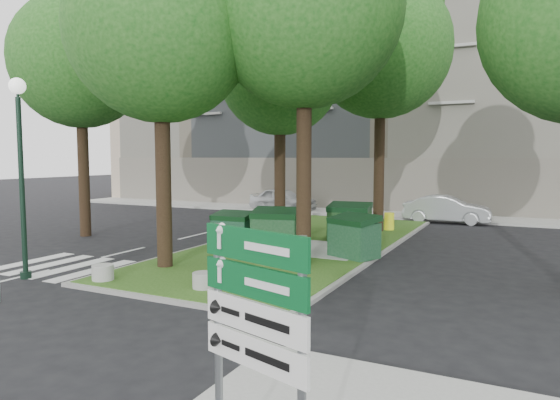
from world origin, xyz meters
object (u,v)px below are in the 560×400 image
Objects in this scene: tree_median_near_left at (164,11)px; street_lamp at (20,154)px; directional_sign at (257,324)px; car_silver at (447,209)px; litter_bin at (389,221)px; tree_median_far at (384,34)px; dumpster_b at (276,230)px; tree_median_mid at (283,62)px; bollard_left at (103,272)px; dumpster_c at (350,222)px; bollard_mid at (269,257)px; dumpster_d at (354,237)px; bollard_right at (203,280)px; tree_street_left at (82,47)px; dumpster_a at (233,230)px; car_white at (283,199)px.

street_lamp is (-2.82, -2.52, -3.96)m from tree_median_near_left.
car_silver is (-1.35, 21.88, -1.12)m from directional_sign.
street_lamp is at bearing -118.58° from litter_bin.
dumpster_b is (-1.98, -6.01, -7.50)m from tree_median_far.
tree_median_near_left is 16.80m from car_silver.
bollard_left is (-0.97, -8.56, -6.66)m from tree_median_mid.
street_lamp is at bearing -129.68° from dumpster_c.
bollard_mid is at bearing -100.47° from litter_bin.
tree_median_far is at bearing 77.40° from dumpster_c.
dumpster_d reaches higher than car_silver.
bollard_left is 9.47m from directional_sign.
directional_sign is at bearing -51.35° from bollard_right.
tree_street_left reaches higher than bollard_mid.
tree_street_left reaches higher than dumpster_b.
dumpster_c is (-0.38, -3.03, -7.51)m from tree_median_far.
car_silver is at bearing 67.45° from dumpster_c.
tree_median_mid reaches higher than litter_bin.
dumpster_c is at bearing 79.59° from bollard_mid.
tree_median_near_left is 6.39× the size of dumpster_c.
dumpster_c is 0.40× the size of car_silver.
car_silver reaches higher than bollard_mid.
tree_median_mid is 4.59m from tree_median_far.
tree_median_mid is 2.42× the size of car_silver.
tree_median_near_left is 11.74m from directional_sign.
tree_median_far reaches higher than car_silver.
bollard_mid is at bearing 134.31° from directional_sign.
dumpster_c is 9.35m from bollard_left.
bollard_mid is (2.31, -1.75, -0.42)m from dumpster_a.
bollard_mid is at bearing -99.20° from tree_median_far.
bollard_right is 1.00× the size of bollard_mid.
litter_bin is 0.18× the size of car_silver.
bollard_right is 18.26m from car_white.
tree_median_near_left is at bearing -128.93° from dumpster_b.
dumpster_a reaches higher than litter_bin.
bollard_right is at bearing 10.40° from street_lamp.
tree_median_far reaches higher than dumpster_d.
bollard_left is at bearing -170.10° from bollard_right.
bollard_mid is at bearing -68.46° from tree_median_mid.
dumpster_a is 4.46m from dumpster_c.
tree_median_far reaches higher than dumpster_b.
tree_median_mid reaches higher than dumpster_c.
dumpster_d is at bearing 171.58° from car_silver.
dumpster_d is (11.41, 0.11, -6.88)m from tree_street_left.
tree_street_left is at bearing -150.72° from tree_median_far.
dumpster_c is 3.54m from litter_bin.
dumpster_a is at bearing -120.37° from litter_bin.
street_lamp is 2.11× the size of directional_sign.
car_silver is at bearing 56.84° from dumpster_b.
bollard_right is at bearing -96.05° from dumpster_b.
tree_street_left is 14.87× the size of litter_bin.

